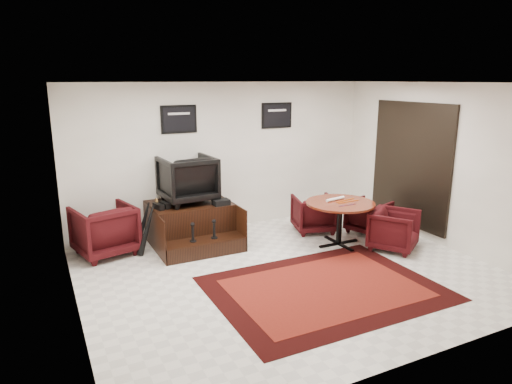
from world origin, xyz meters
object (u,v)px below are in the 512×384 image
Objects in this scene: shine_chair at (187,177)px; table_chair_window at (369,215)px; shine_podium at (192,225)px; armchair_side at (104,228)px; meeting_table at (340,207)px; table_chair_corner at (394,228)px; table_chair_back at (314,212)px.

table_chair_window is (3.21, -1.07, -0.83)m from shine_chair.
armchair_side is at bearing 174.93° from shine_podium.
meeting_table is (3.76, -1.36, 0.22)m from armchair_side.
meeting_table is (2.30, -1.37, -0.50)m from shine_chair.
shine_podium is at bearing 54.88° from table_chair_window.
table_chair_window is (0.90, 0.30, -0.33)m from meeting_table.
armchair_side is 4.01m from meeting_table.
armchair_side is 4.79m from table_chair_window.
table_chair_corner is (0.70, -0.60, -0.31)m from meeting_table.
shine_podium is 0.86m from shine_chair.
armchair_side is (-1.46, 0.13, 0.13)m from shine_podium.
shine_chair is (0.00, 0.15, 0.85)m from shine_podium.
table_chair_window is (0.90, -0.53, -0.03)m from table_chair_back.
shine_chair is at bearing 52.51° from table_chair_window.
table_chair_corner is at bearing 148.38° from table_chair_window.
table_chair_window is 0.92× the size of table_chair_corner.
armchair_side is 1.32× the size of table_chair_window.
shine_chair is 0.77× the size of meeting_table.
table_chair_window is (4.67, -1.06, -0.11)m from armchair_side.
table_chair_window is (3.21, -0.93, 0.01)m from shine_podium.
table_chair_window is at bearing -16.11° from shine_podium.
meeting_table is at bearing -28.02° from shine_podium.
shine_podium is at bearing 151.98° from meeting_table.
meeting_table is at bearing 146.23° from shine_chair.
table_chair_back is at bearing 82.23° from table_chair_corner.
meeting_table is 1.01m from table_chair_window.
shine_chair reaches higher than shine_podium.
armchair_side is 3.81m from table_chair_back.
shine_podium is 2.63m from meeting_table.
armchair_side reaches higher than table_chair_corner.
table_chair_back is at bearing -9.76° from shine_podium.
shine_chair reaches higher than table_chair_corner.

